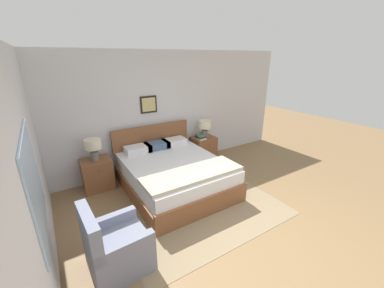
# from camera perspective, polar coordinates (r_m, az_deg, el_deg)

# --- Properties ---
(ground_plane) EXTENTS (16.00, 16.00, 0.00)m
(ground_plane) POSITION_cam_1_polar(r_m,az_deg,el_deg) (3.59, 16.05, -23.84)
(ground_plane) COLOR olive
(wall_back) EXTENTS (7.00, 0.09, 2.60)m
(wall_back) POSITION_cam_1_polar(r_m,az_deg,el_deg) (5.32, -8.58, 7.66)
(wall_back) COLOR silver
(wall_back) RESTS_ON ground_plane
(wall_left) EXTENTS (0.08, 5.55, 2.60)m
(wall_left) POSITION_cam_1_polar(r_m,az_deg,el_deg) (3.36, -34.41, -3.51)
(wall_left) COLOR silver
(wall_left) RESTS_ON ground_plane
(area_rug_main) EXTENTS (2.71, 1.53, 0.01)m
(area_rug_main) POSITION_cam_1_polar(r_m,az_deg,el_deg) (4.04, 3.86, -17.02)
(area_rug_main) COLOR #897556
(area_rug_main) RESTS_ON ground_plane
(bed) EXTENTS (1.76, 2.12, 1.05)m
(bed) POSITION_cam_1_polar(r_m,az_deg,el_deg) (4.62, -4.37, -7.17)
(bed) COLOR brown
(bed) RESTS_ON ground_plane
(armchair) EXTENTS (0.72, 0.70, 0.89)m
(armchair) POSITION_cam_1_polar(r_m,az_deg,el_deg) (3.22, -18.10, -22.79)
(armchair) COLOR gray
(armchair) RESTS_ON ground_plane
(nightstand_near_window) EXTENTS (0.55, 0.48, 0.60)m
(nightstand_near_window) POSITION_cam_1_polar(r_m,az_deg,el_deg) (4.99, -21.95, -6.77)
(nightstand_near_window) COLOR brown
(nightstand_near_window) RESTS_ON ground_plane
(nightstand_by_door) EXTENTS (0.55, 0.48, 0.60)m
(nightstand_by_door) POSITION_cam_1_polar(r_m,az_deg,el_deg) (5.86, 2.77, -1.15)
(nightstand_by_door) COLOR brown
(nightstand_by_door) RESTS_ON ground_plane
(table_lamp_near_window) EXTENTS (0.30, 0.30, 0.42)m
(table_lamp_near_window) POSITION_cam_1_polar(r_m,az_deg,el_deg) (4.75, -22.83, -0.51)
(table_lamp_near_window) COLOR slate
(table_lamp_near_window) RESTS_ON nightstand_near_window
(table_lamp_by_door) EXTENTS (0.30, 0.30, 0.42)m
(table_lamp_by_door) POSITION_cam_1_polar(r_m,az_deg,el_deg) (5.67, 3.10, 4.36)
(table_lamp_by_door) COLOR slate
(table_lamp_by_door) RESTS_ON nightstand_by_door
(book_thick_bottom) EXTENTS (0.19, 0.29, 0.03)m
(book_thick_bottom) POSITION_cam_1_polar(r_m,az_deg,el_deg) (5.65, 2.07, 1.46)
(book_thick_bottom) COLOR silver
(book_thick_bottom) RESTS_ON nightstand_by_door
(book_hardcover_middle) EXTENTS (0.22, 0.24, 0.04)m
(book_hardcover_middle) POSITION_cam_1_polar(r_m,az_deg,el_deg) (5.64, 2.07, 1.78)
(book_hardcover_middle) COLOR #232328
(book_hardcover_middle) RESTS_ON book_thick_bottom
(book_novel_upper) EXTENTS (0.18, 0.23, 0.04)m
(book_novel_upper) POSITION_cam_1_polar(r_m,az_deg,el_deg) (5.63, 2.08, 2.14)
(book_novel_upper) COLOR #4C7551
(book_novel_upper) RESTS_ON book_hardcover_middle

